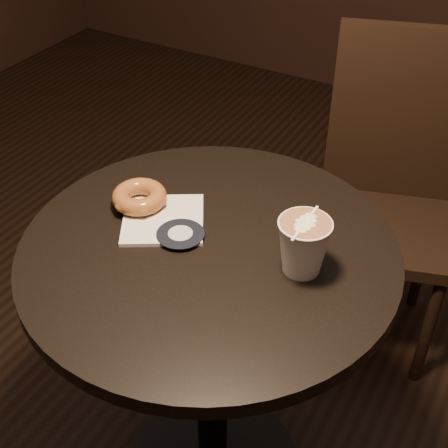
% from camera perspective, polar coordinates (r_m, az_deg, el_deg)
% --- Properties ---
extents(cafe_table, '(0.70, 0.70, 0.75)m').
position_cam_1_polar(cafe_table, '(1.28, -1.26, -8.82)').
color(cafe_table, black).
rests_on(cafe_table, ground).
extents(chair, '(0.46, 0.46, 0.92)m').
position_cam_1_polar(chair, '(1.78, 14.84, 3.83)').
color(chair, black).
rests_on(chair, ground).
extents(pastry_bag, '(0.21, 0.21, 0.01)m').
position_cam_1_polar(pastry_bag, '(1.20, -5.59, 0.41)').
color(pastry_bag, white).
rests_on(pastry_bag, cafe_table).
extents(doughnut, '(0.11, 0.11, 0.03)m').
position_cam_1_polar(doughnut, '(1.23, -7.74, 2.49)').
color(doughnut, brown).
rests_on(doughnut, pastry_bag).
extents(latte_cup, '(0.09, 0.09, 0.10)m').
position_cam_1_polar(latte_cup, '(1.07, 7.25, -2.05)').
color(latte_cup, silver).
rests_on(latte_cup, cafe_table).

